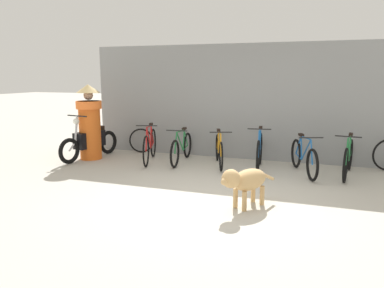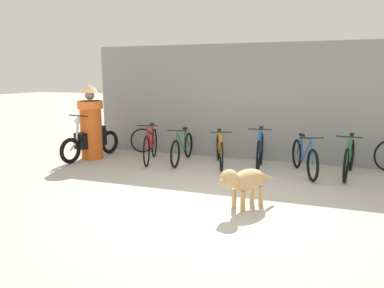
{
  "view_description": "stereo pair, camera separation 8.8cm",
  "coord_description": "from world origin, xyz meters",
  "px_view_note": "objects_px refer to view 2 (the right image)",
  "views": [
    {
      "loc": [
        1.6,
        -5.4,
        1.94
      ],
      "look_at": [
        -0.69,
        1.2,
        0.65
      ],
      "focal_mm": 35.0,
      "sensor_mm": 36.0,
      "label": 1
    },
    {
      "loc": [
        1.68,
        -5.38,
        1.94
      ],
      "look_at": [
        -0.69,
        1.2,
        0.65
      ],
      "focal_mm": 35.0,
      "sensor_mm": 36.0,
      "label": 2
    }
  ],
  "objects_px": {
    "bicycle_4": "(304,158)",
    "motorcycle": "(91,141)",
    "bicycle_5": "(349,159)",
    "person_in_robes": "(91,121)",
    "stray_dog": "(244,181)",
    "bicycle_1": "(182,148)",
    "spare_tire_right": "(142,140)",
    "bicycle_2": "(220,150)",
    "bicycle_0": "(151,146)",
    "bicycle_3": "(260,152)"
  },
  "relations": [
    {
      "from": "bicycle_4",
      "to": "motorcycle",
      "type": "relative_size",
      "value": 0.86
    },
    {
      "from": "bicycle_5",
      "to": "person_in_robes",
      "type": "height_order",
      "value": "person_in_robes"
    },
    {
      "from": "motorcycle",
      "to": "stray_dog",
      "type": "relative_size",
      "value": 1.74
    },
    {
      "from": "bicycle_1",
      "to": "spare_tire_right",
      "type": "distance_m",
      "value": 1.51
    },
    {
      "from": "bicycle_2",
      "to": "bicycle_4",
      "type": "bearing_deg",
      "value": 66.26
    },
    {
      "from": "bicycle_4",
      "to": "bicycle_1",
      "type": "bearing_deg",
      "value": -112.88
    },
    {
      "from": "bicycle_1",
      "to": "person_in_robes",
      "type": "xyz_separation_m",
      "value": [
        -2.15,
        -0.34,
        0.57
      ]
    },
    {
      "from": "spare_tire_right",
      "to": "motorcycle",
      "type": "bearing_deg",
      "value": -129.81
    },
    {
      "from": "bicycle_0",
      "to": "bicycle_2",
      "type": "height_order",
      "value": "bicycle_0"
    },
    {
      "from": "motorcycle",
      "to": "bicycle_1",
      "type": "bearing_deg",
      "value": 108.88
    },
    {
      "from": "bicycle_2",
      "to": "stray_dog",
      "type": "height_order",
      "value": "bicycle_2"
    },
    {
      "from": "bicycle_1",
      "to": "spare_tire_right",
      "type": "height_order",
      "value": "bicycle_1"
    },
    {
      "from": "bicycle_0",
      "to": "bicycle_4",
      "type": "xyz_separation_m",
      "value": [
        3.35,
        0.02,
        -0.04
      ]
    },
    {
      "from": "bicycle_2",
      "to": "bicycle_3",
      "type": "relative_size",
      "value": 0.91
    },
    {
      "from": "bicycle_1",
      "to": "person_in_robes",
      "type": "height_order",
      "value": "person_in_robes"
    },
    {
      "from": "bicycle_3",
      "to": "motorcycle",
      "type": "relative_size",
      "value": 0.91
    },
    {
      "from": "bicycle_0",
      "to": "stray_dog",
      "type": "distance_m",
      "value": 3.49
    },
    {
      "from": "bicycle_5",
      "to": "motorcycle",
      "type": "relative_size",
      "value": 0.91
    },
    {
      "from": "bicycle_3",
      "to": "motorcycle",
      "type": "distance_m",
      "value": 3.95
    },
    {
      "from": "bicycle_5",
      "to": "person_in_robes",
      "type": "bearing_deg",
      "value": -78.47
    },
    {
      "from": "bicycle_5",
      "to": "bicycle_1",
      "type": "bearing_deg",
      "value": -81.95
    },
    {
      "from": "bicycle_3",
      "to": "person_in_robes",
      "type": "bearing_deg",
      "value": -91.89
    },
    {
      "from": "bicycle_2",
      "to": "person_in_robes",
      "type": "height_order",
      "value": "person_in_robes"
    },
    {
      "from": "bicycle_2",
      "to": "motorcycle",
      "type": "distance_m",
      "value": 3.08
    },
    {
      "from": "bicycle_2",
      "to": "motorcycle",
      "type": "height_order",
      "value": "motorcycle"
    },
    {
      "from": "bicycle_0",
      "to": "person_in_robes",
      "type": "bearing_deg",
      "value": -98.97
    },
    {
      "from": "bicycle_3",
      "to": "spare_tire_right",
      "type": "xyz_separation_m",
      "value": [
        -3.1,
        0.74,
        -0.06
      ]
    },
    {
      "from": "bicycle_5",
      "to": "bicycle_2",
      "type": "bearing_deg",
      "value": -81.76
    },
    {
      "from": "bicycle_5",
      "to": "motorcycle",
      "type": "xyz_separation_m",
      "value": [
        -5.66,
        -0.32,
        0.08
      ]
    },
    {
      "from": "bicycle_3",
      "to": "stray_dog",
      "type": "relative_size",
      "value": 1.58
    },
    {
      "from": "bicycle_1",
      "to": "bicycle_2",
      "type": "bearing_deg",
      "value": 84.54
    },
    {
      "from": "bicycle_2",
      "to": "bicycle_4",
      "type": "relative_size",
      "value": 0.96
    },
    {
      "from": "bicycle_4",
      "to": "spare_tire_right",
      "type": "bearing_deg",
      "value": -121.52
    },
    {
      "from": "bicycle_4",
      "to": "spare_tire_right",
      "type": "relative_size",
      "value": 2.55
    },
    {
      "from": "bicycle_2",
      "to": "person_in_robes",
      "type": "distance_m",
      "value": 3.09
    },
    {
      "from": "bicycle_3",
      "to": "bicycle_5",
      "type": "height_order",
      "value": "bicycle_3"
    },
    {
      "from": "bicycle_3",
      "to": "spare_tire_right",
      "type": "bearing_deg",
      "value": -109.39
    },
    {
      "from": "bicycle_4",
      "to": "spare_tire_right",
      "type": "xyz_separation_m",
      "value": [
        -3.99,
        0.81,
        -0.02
      ]
    },
    {
      "from": "person_in_robes",
      "to": "bicycle_0",
      "type": "bearing_deg",
      "value": -164.44
    },
    {
      "from": "person_in_robes",
      "to": "bicycle_5",
      "type": "bearing_deg",
      "value": -168.27
    },
    {
      "from": "bicycle_0",
      "to": "bicycle_4",
      "type": "distance_m",
      "value": 3.35
    },
    {
      "from": "bicycle_2",
      "to": "bicycle_3",
      "type": "height_order",
      "value": "bicycle_3"
    },
    {
      "from": "bicycle_3",
      "to": "stray_dog",
      "type": "bearing_deg",
      "value": -1.8
    },
    {
      "from": "motorcycle",
      "to": "bicycle_3",
      "type": "bearing_deg",
      "value": 104.28
    },
    {
      "from": "bicycle_3",
      "to": "spare_tire_right",
      "type": "relative_size",
      "value": 2.69
    },
    {
      "from": "bicycle_0",
      "to": "bicycle_4",
      "type": "relative_size",
      "value": 1.04
    },
    {
      "from": "bicycle_2",
      "to": "stray_dog",
      "type": "xyz_separation_m",
      "value": [
        1.05,
        -2.43,
        0.08
      ]
    },
    {
      "from": "bicycle_5",
      "to": "stray_dog",
      "type": "height_order",
      "value": "bicycle_5"
    },
    {
      "from": "motorcycle",
      "to": "bicycle_5",
      "type": "bearing_deg",
      "value": 103.7
    },
    {
      "from": "bicycle_1",
      "to": "bicycle_5",
      "type": "xyz_separation_m",
      "value": [
        3.47,
        -0.01,
        0.02
      ]
    }
  ]
}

